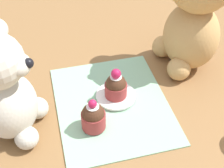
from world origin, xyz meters
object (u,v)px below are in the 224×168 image
at_px(teddy_bear_cream, 6,90).
at_px(cupcake_near_tan_bear, 116,86).
at_px(teddy_bear_tan, 194,11).
at_px(cupcake_near_cream_bear, 93,117).
at_px(saucer_plate, 116,96).

height_order(teddy_bear_cream, cupcake_near_tan_bear, teddy_bear_cream).
bearing_deg(teddy_bear_tan, cupcake_near_cream_bear, -62.58).
relative_size(teddy_bear_cream, cupcake_near_cream_bear, 3.16).
distance_m(teddy_bear_cream, cupcake_near_cream_bear, 0.16).
bearing_deg(teddy_bear_tan, cupcake_near_tan_bear, -70.45).
bearing_deg(saucer_plate, cupcake_near_tan_bear, 153.43).
relative_size(cupcake_near_cream_bear, cupcake_near_tan_bear, 1.02).
relative_size(teddy_bear_cream, cupcake_near_tan_bear, 3.22).
bearing_deg(saucer_plate, cupcake_near_cream_bear, 137.66).
bearing_deg(cupcake_near_cream_bear, teddy_bear_cream, 76.13).
bearing_deg(cupcake_near_tan_bear, cupcake_near_cream_bear, 137.66).
distance_m(teddy_bear_tan, cupcake_near_cream_bear, 0.30).
height_order(teddy_bear_cream, saucer_plate, teddy_bear_cream).
relative_size(teddy_bear_tan, cupcake_near_cream_bear, 4.08).
bearing_deg(teddy_bear_cream, saucer_plate, -61.80).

